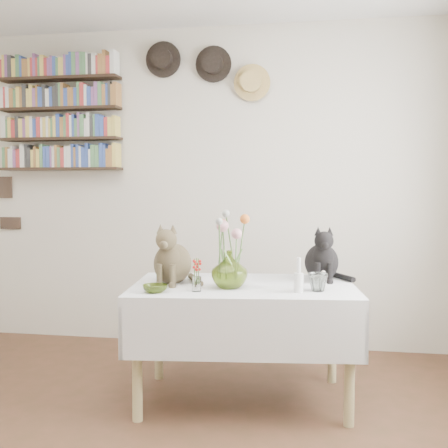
% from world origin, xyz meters
% --- Properties ---
extents(room, '(4.08, 4.58, 2.58)m').
position_xyz_m(room, '(0.00, 0.00, 1.25)').
color(room, brown).
rests_on(room, ground).
extents(dining_table, '(1.37, 0.97, 0.69)m').
position_xyz_m(dining_table, '(0.54, 1.11, 0.52)').
color(dining_table, white).
rests_on(dining_table, room).
extents(tabby_cat, '(0.24, 0.31, 0.36)m').
position_xyz_m(tabby_cat, '(0.12, 1.09, 0.87)').
color(tabby_cat, brown).
rests_on(tabby_cat, dining_table).
extents(black_cat, '(0.25, 0.31, 0.34)m').
position_xyz_m(black_cat, '(0.99, 1.36, 0.86)').
color(black_cat, black).
rests_on(black_cat, dining_table).
extents(flower_vase, '(0.26, 0.26, 0.21)m').
position_xyz_m(flower_vase, '(0.48, 0.99, 0.80)').
color(flower_vase, '#91AB40').
rests_on(flower_vase, dining_table).
extents(green_bowl, '(0.16, 0.16, 0.04)m').
position_xyz_m(green_bowl, '(0.10, 0.79, 0.71)').
color(green_bowl, '#91AB40').
rests_on(green_bowl, dining_table).
extents(drinking_glass, '(0.12, 0.12, 0.10)m').
position_xyz_m(drinking_glass, '(0.97, 0.97, 0.74)').
color(drinking_glass, white).
rests_on(drinking_glass, dining_table).
extents(candlestick, '(0.05, 0.05, 0.19)m').
position_xyz_m(candlestick, '(0.87, 0.92, 0.75)').
color(candlestick, white).
rests_on(candlestick, dining_table).
extents(berry_jar, '(0.05, 0.05, 0.20)m').
position_xyz_m(berry_jar, '(0.32, 0.86, 0.78)').
color(berry_jar, white).
rests_on(berry_jar, dining_table).
extents(porcelain_figurine, '(0.05, 0.05, 0.09)m').
position_xyz_m(porcelain_figurine, '(1.00, 1.17, 0.73)').
color(porcelain_figurine, white).
rests_on(porcelain_figurine, dining_table).
extents(flower_bouquet, '(0.17, 0.12, 0.39)m').
position_xyz_m(flower_bouquet, '(0.47, 1.00, 1.03)').
color(flower_bouquet, '#4C7233').
rests_on(flower_bouquet, flower_vase).
extents(bookshelf_unit, '(1.00, 0.16, 0.91)m').
position_xyz_m(bookshelf_unit, '(-1.10, 2.16, 1.84)').
color(bookshelf_unit, '#2E2015').
rests_on(bookshelf_unit, room).
extents(wall_hats, '(0.98, 0.09, 0.48)m').
position_xyz_m(wall_hats, '(0.12, 2.19, 2.17)').
color(wall_hats, black).
rests_on(wall_hats, room).
extents(wall_art_plaques, '(0.21, 0.02, 0.44)m').
position_xyz_m(wall_art_plaques, '(-1.63, 2.23, 1.12)').
color(wall_art_plaques, '#38281E').
rests_on(wall_art_plaques, room).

